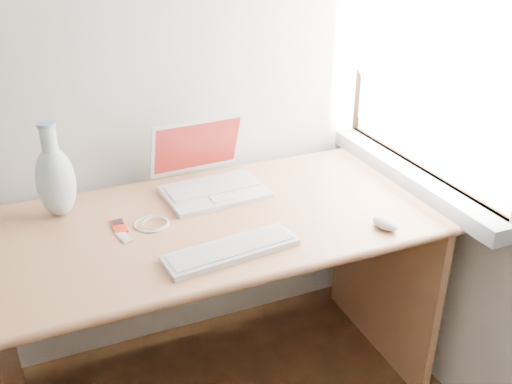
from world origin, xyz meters
name	(u,v)px	position (x,y,z in m)	size (l,w,h in m)	color
window	(433,42)	(1.72, 1.30, 1.28)	(0.11, 0.99, 1.10)	white
desk	(207,261)	(0.93, 1.41, 0.54)	(1.45, 0.72, 0.76)	tan
laptop	(210,175)	(1.00, 1.53, 0.82)	(0.36, 0.31, 0.24)	white
external_keyboard	(231,250)	(0.92, 1.10, 0.77)	(0.42, 0.17, 0.02)	white
mouse	(385,223)	(1.42, 1.05, 0.78)	(0.06, 0.10, 0.03)	white
ipod	(119,226)	(0.64, 1.38, 0.77)	(0.04, 0.09, 0.01)	red
cable_coil	(152,224)	(0.74, 1.36, 0.77)	(0.11, 0.11, 0.01)	white
remote	(124,237)	(0.64, 1.31, 0.77)	(0.03, 0.08, 0.01)	white
vase	(55,179)	(0.48, 1.54, 0.89)	(0.13, 0.13, 0.32)	silver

